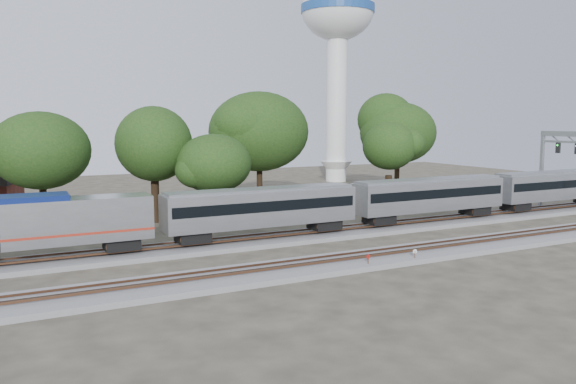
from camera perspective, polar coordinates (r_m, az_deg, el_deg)
ground at (r=46.06m, az=2.44°, el=-6.39°), size 160.00×160.00×0.00m
track_far at (r=51.19m, az=-0.86°, el=-4.77°), size 160.00×5.00×0.73m
track_near at (r=42.67m, az=5.09°, el=-7.22°), size 160.00×5.00×0.73m
train at (r=74.40m, az=25.50°, el=0.65°), size 130.74×3.19×4.70m
switch_stand_red at (r=41.89m, az=8.16°, el=-6.83°), size 0.35×0.12×1.11m
switch_stand_white at (r=44.38m, az=12.77°, el=-6.18°), size 0.34×0.11×1.07m
switch_lever at (r=45.45m, az=14.14°, el=-6.59°), size 0.51×0.32×0.30m
water_tower at (r=103.57m, az=5.04°, el=15.92°), size 12.99×12.99×35.95m
signal_gantry at (r=75.81m, az=26.63°, el=3.56°), size 0.67×7.94×9.65m
tree_2 at (r=58.41m, az=-23.82°, el=3.85°), size 8.19×8.19×11.55m
tree_3 at (r=61.31m, az=-13.48°, el=4.77°), size 8.60×8.60×12.12m
tree_4 at (r=58.46m, az=-7.57°, el=2.87°), size 6.62×6.62×9.33m
tree_5 at (r=68.36m, az=-2.94°, el=6.14°), size 9.76×9.76×13.75m
tree_6 at (r=70.09m, az=10.25°, el=4.61°), size 7.97×7.97×11.24m
tree_7 at (r=81.34m, az=11.10°, el=5.91°), size 9.37×9.37×13.22m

